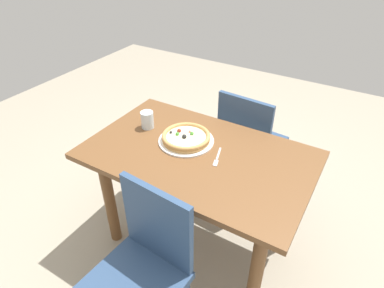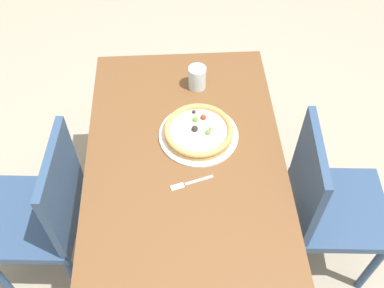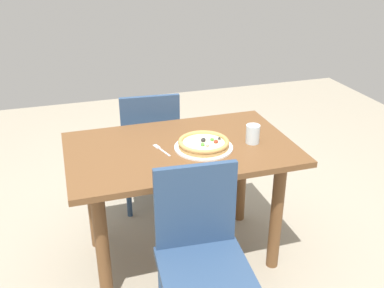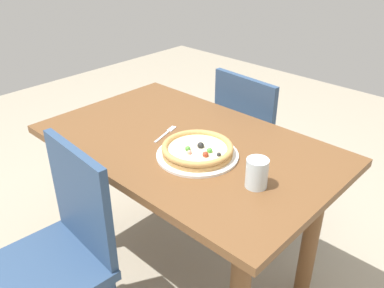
{
  "view_description": "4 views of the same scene",
  "coord_description": "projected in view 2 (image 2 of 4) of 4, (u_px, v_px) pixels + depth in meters",
  "views": [
    {
      "loc": [
        -0.72,
        1.26,
        1.81
      ],
      "look_at": [
        0.06,
        -0.03,
        0.76
      ],
      "focal_mm": 30.86,
      "sensor_mm": 36.0,
      "label": 1
    },
    {
      "loc": [
        -1.01,
        0.03,
        2.1
      ],
      "look_at": [
        0.06,
        -0.03,
        0.76
      ],
      "focal_mm": 41.15,
      "sensor_mm": 36.0,
      "label": 2
    },
    {
      "loc": [
        -0.58,
        -2.09,
        1.78
      ],
      "look_at": [
        0.06,
        -0.03,
        0.76
      ],
      "focal_mm": 41.09,
      "sensor_mm": 36.0,
      "label": 3
    },
    {
      "loc": [
        1.02,
        -1.05,
        1.53
      ],
      "look_at": [
        0.06,
        -0.03,
        0.76
      ],
      "focal_mm": 37.74,
      "sensor_mm": 36.0,
      "label": 4
    }
  ],
  "objects": [
    {
      "name": "chair_far",
      "position": [
        44.0,
        212.0,
        1.84
      ],
      "size": [
        0.43,
        0.43,
        0.88
      ],
      "rotation": [
        0.0,
        0.0,
        -0.08
      ],
      "color": "navy",
      "rests_on": "ground"
    },
    {
      "name": "dining_table",
      "position": [
        186.0,
        178.0,
        1.8
      ],
      "size": [
        1.24,
        0.77,
        0.74
      ],
      "color": "brown",
      "rests_on": "ground"
    },
    {
      "name": "chair_near",
      "position": [
        327.0,
        203.0,
        1.87
      ],
      "size": [
        0.43,
        0.43,
        0.88
      ],
      "rotation": [
        0.0,
        0.0,
        3.07
      ],
      "color": "navy",
      "rests_on": "ground"
    },
    {
      "name": "plate",
      "position": [
        199.0,
        135.0,
        1.76
      ],
      "size": [
        0.32,
        0.32,
        0.01
      ],
      "primitive_type": "cylinder",
      "color": "white",
      "rests_on": "dining_table"
    },
    {
      "name": "ground_plane",
      "position": [
        187.0,
        244.0,
        2.27
      ],
      "size": [
        6.0,
        6.0,
        0.0
      ],
      "primitive_type": "plane",
      "color": "#9E937F"
    },
    {
      "name": "pizza",
      "position": [
        199.0,
        131.0,
        1.74
      ],
      "size": [
        0.28,
        0.28,
        0.05
      ],
      "color": "tan",
      "rests_on": "plate"
    },
    {
      "name": "fork",
      "position": [
        188.0,
        183.0,
        1.62
      ],
      "size": [
        0.06,
        0.16,
        0.0
      ],
      "rotation": [
        0.0,
        0.0,
        1.86
      ],
      "color": "silver",
      "rests_on": "dining_table"
    },
    {
      "name": "drinking_glass",
      "position": [
        197.0,
        78.0,
        1.9
      ],
      "size": [
        0.08,
        0.08,
        0.1
      ],
      "primitive_type": "cylinder",
      "color": "silver",
      "rests_on": "dining_table"
    }
  ]
}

